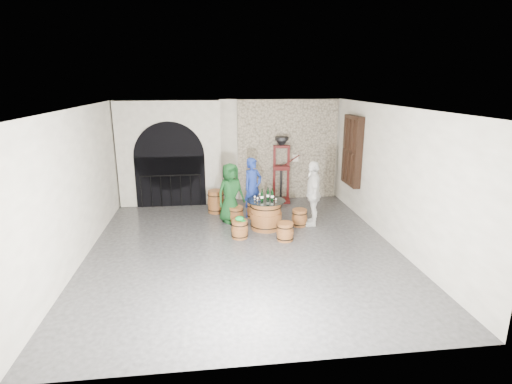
{
  "coord_description": "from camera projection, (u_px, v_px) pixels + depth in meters",
  "views": [
    {
      "loc": [
        -0.76,
        -8.56,
        3.73
      ],
      "look_at": [
        0.42,
        1.01,
        1.05
      ],
      "focal_mm": 28.0,
      "sensor_mm": 36.0,
      "label": 1
    }
  ],
  "objects": [
    {
      "name": "arched_opening",
      "position": [
        170.0,
        154.0,
        12.2
      ],
      "size": [
        3.1,
        0.6,
        3.19
      ],
      "color": "beige",
      "rests_on": "ground"
    },
    {
      "name": "stone_facing_panel",
      "position": [
        287.0,
        150.0,
        12.83
      ],
      "size": [
        3.2,
        0.12,
        3.18
      ],
      "primitive_type": "cube",
      "color": "#AFA18B",
      "rests_on": "ground"
    },
    {
      "name": "wine_bottle_center",
      "position": [
        272.0,
        195.0,
        10.26
      ],
      "size": [
        0.08,
        0.08,
        0.32
      ],
      "color": "black",
      "rests_on": "barrel_table"
    },
    {
      "name": "wall_back",
      "position": [
        231.0,
        151.0,
        12.67
      ],
      "size": [
        8.0,
        0.0,
        8.0
      ],
      "primitive_type": "plane",
      "rotation": [
        1.57,
        0.0,
        0.0
      ],
      "color": "beige",
      "rests_on": "ground"
    },
    {
      "name": "barrel_stool_left",
      "position": [
        236.0,
        215.0,
        10.88
      ],
      "size": [
        0.43,
        0.43,
        0.45
      ],
      "color": "brown",
      "rests_on": "ground"
    },
    {
      "name": "tasting_glass_b",
      "position": [
        273.0,
        198.0,
        10.34
      ],
      "size": [
        0.05,
        0.05,
        0.1
      ],
      "primitive_type": null,
      "color": "#B75A23",
      "rests_on": "barrel_table"
    },
    {
      "name": "wine_bottle_right",
      "position": [
        268.0,
        195.0,
        10.33
      ],
      "size": [
        0.08,
        0.08,
        0.32
      ],
      "color": "black",
      "rests_on": "barrel_table"
    },
    {
      "name": "barrel_stool_near_right",
      "position": [
        285.0,
        232.0,
        9.65
      ],
      "size": [
        0.43,
        0.43,
        0.45
      ],
      "color": "brown",
      "rests_on": "ground"
    },
    {
      "name": "tasting_glass_d",
      "position": [
        273.0,
        197.0,
        10.43
      ],
      "size": [
        0.05,
        0.05,
        0.1
      ],
      "primitive_type": null,
      "color": "#B75A23",
      "rests_on": "barrel_table"
    },
    {
      "name": "person_blue",
      "position": [
        253.0,
        188.0,
        11.21
      ],
      "size": [
        0.74,
        0.69,
        1.7
      ],
      "primitive_type": "imported",
      "rotation": [
        0.0,
        0.0,
        0.62
      ],
      "color": "navy",
      "rests_on": "ground"
    },
    {
      "name": "barrel_stool_near_left",
      "position": [
        240.0,
        229.0,
        9.8
      ],
      "size": [
        0.43,
        0.43,
        0.45
      ],
      "color": "brown",
      "rests_on": "ground"
    },
    {
      "name": "tasting_glass_e",
      "position": [
        276.0,
        200.0,
        10.12
      ],
      "size": [
        0.05,
        0.05,
        0.1
      ],
      "primitive_type": null,
      "color": "#B75A23",
      "rests_on": "barrel_table"
    },
    {
      "name": "side_barrel",
      "position": [
        216.0,
        202.0,
        11.7
      ],
      "size": [
        0.5,
        0.5,
        0.67
      ],
      "rotation": [
        0.0,
        0.0,
        0.19
      ],
      "color": "brown",
      "rests_on": "ground"
    },
    {
      "name": "shuttered_window",
      "position": [
        352.0,
        151.0,
        11.49
      ],
      "size": [
        0.23,
        1.1,
        2.0
      ],
      "color": "black",
      "rests_on": "wall_right"
    },
    {
      "name": "wall_front",
      "position": [
        271.0,
        257.0,
        5.02
      ],
      "size": [
        8.0,
        0.0,
        8.0
      ],
      "primitive_type": "plane",
      "rotation": [
        -1.57,
        0.0,
        0.0
      ],
      "color": "beige",
      "rests_on": "ground"
    },
    {
      "name": "barrel_table",
      "position": [
        266.0,
        215.0,
        10.39
      ],
      "size": [
        1.0,
        1.0,
        0.77
      ],
      "color": "brown",
      "rests_on": "ground"
    },
    {
      "name": "tasting_glass_c",
      "position": [
        260.0,
        195.0,
        10.57
      ],
      "size": [
        0.05,
        0.05,
        0.1
      ],
      "primitive_type": null,
      "color": "#B75A23",
      "rests_on": "barrel_table"
    },
    {
      "name": "tasting_glass_f",
      "position": [
        255.0,
        198.0,
        10.33
      ],
      "size": [
        0.05,
        0.05,
        0.1
      ],
      "primitive_type": null,
      "color": "#B75A23",
      "rests_on": "barrel_table"
    },
    {
      "name": "wall_left",
      "position": [
        78.0,
        186.0,
        8.44
      ],
      "size": [
        0.0,
        8.0,
        8.0
      ],
      "primitive_type": "plane",
      "rotation": [
        1.57,
        0.0,
        1.57
      ],
      "color": "beige",
      "rests_on": "ground"
    },
    {
      "name": "ceiling",
      "position": [
        242.0,
        107.0,
        8.42
      ],
      "size": [
        8.0,
        8.0,
        0.0
      ],
      "primitive_type": "plane",
      "rotation": [
        3.14,
        0.0,
        0.0
      ],
      "color": "beige",
      "rests_on": "wall_back"
    },
    {
      "name": "person_white",
      "position": [
        313.0,
        193.0,
        10.55
      ],
      "size": [
        0.61,
        1.08,
        1.74
      ],
      "primitive_type": "imported",
      "rotation": [
        0.0,
        0.0,
        -1.75
      ],
      "color": "silver",
      "rests_on": "ground"
    },
    {
      "name": "green_cap",
      "position": [
        240.0,
        219.0,
        9.73
      ],
      "size": [
        0.26,
        0.21,
        0.12
      ],
      "color": "#0C862C",
      "rests_on": "barrel_stool_near_left"
    },
    {
      "name": "corking_press",
      "position": [
        281.0,
        165.0,
        12.48
      ],
      "size": [
        0.87,
        0.53,
        2.08
      ],
      "rotation": [
        0.0,
        0.0,
        -0.13
      ],
      "color": "#430E0B",
      "rests_on": "ground"
    },
    {
      "name": "wine_bottle_left",
      "position": [
        262.0,
        196.0,
        10.2
      ],
      "size": [
        0.08,
        0.08,
        0.32
      ],
      "color": "black",
      "rests_on": "barrel_table"
    },
    {
      "name": "control_box",
      "position": [
        295.0,
        158.0,
        12.85
      ],
      "size": [
        0.18,
        0.1,
        0.22
      ],
      "primitive_type": "cube",
      "color": "silver",
      "rests_on": "wall_back"
    },
    {
      "name": "barrel_stool_right",
      "position": [
        299.0,
        218.0,
        10.64
      ],
      "size": [
        0.43,
        0.43,
        0.45
      ],
      "color": "brown",
      "rests_on": "ground"
    },
    {
      "name": "wall_right",
      "position": [
        393.0,
        176.0,
        9.26
      ],
      "size": [
        0.0,
        8.0,
        8.0
      ],
      "primitive_type": "plane",
      "rotation": [
        1.57,
        0.0,
        -1.57
      ],
      "color": "beige",
      "rests_on": "ground"
    },
    {
      "name": "barrel_stool_far",
      "position": [
        254.0,
        210.0,
        11.28
      ],
      "size": [
        0.43,
        0.43,
        0.45
      ],
      "color": "brown",
      "rests_on": "ground"
    },
    {
      "name": "ground",
      "position": [
        243.0,
        248.0,
        9.28
      ],
      "size": [
        8.0,
        8.0,
        0.0
      ],
      "primitive_type": "plane",
      "color": "#29292C",
      "rests_on": "ground"
    },
    {
      "name": "tasting_glass_a",
      "position": [
        258.0,
        199.0,
        10.21
      ],
      "size": [
        0.05,
        0.05,
        0.1
      ],
      "primitive_type": null,
      "color": "#B75A23",
      "rests_on": "barrel_table"
    },
    {
      "name": "person_green",
      "position": [
        231.0,
        193.0,
        10.8
      ],
      "size": [
        0.95,
        0.84,
        1.63
      ],
      "primitive_type": "imported",
      "rotation": [
        0.0,
        0.0,
        0.5
      ],
      "color": "#0F3816",
      "rests_on": "ground"
    }
  ]
}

